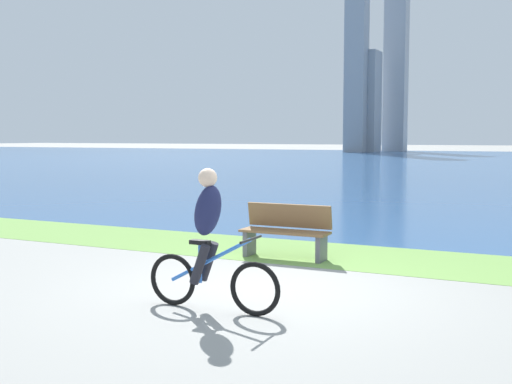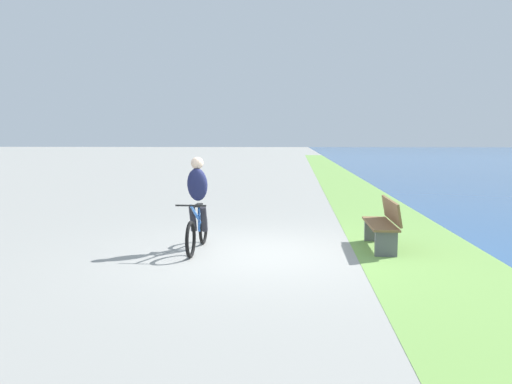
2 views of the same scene
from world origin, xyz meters
TOP-DOWN VIEW (x-y plane):
  - ground_plane at (0.00, 0.00)m, footprint 300.00×300.00m
  - grass_strip_bayside at (0.00, 2.78)m, footprint 120.00×2.29m
  - bay_water_surface at (0.00, 44.51)m, footprint 300.00×81.17m
  - cyclist_lead at (-0.21, -1.14)m, footprint 1.72×0.52m
  - bench_near_path at (-0.63, 2.19)m, footprint 1.50×0.47m
  - city_skyline_far_shore at (-4.29, 76.12)m, footprint 41.53×10.27m

SIDE VIEW (x-z plane):
  - ground_plane at x=0.00m, z-range 0.00..0.00m
  - bay_water_surface at x=0.00m, z-range 0.00..0.00m
  - grass_strip_bayside at x=0.00m, z-range 0.00..0.01m
  - bench_near_path at x=-0.63m, z-range 0.00..0.90m
  - cyclist_lead at x=-0.21m, z-range 0.00..1.66m
  - city_skyline_far_shore at x=-4.29m, z-range -3.74..22.60m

